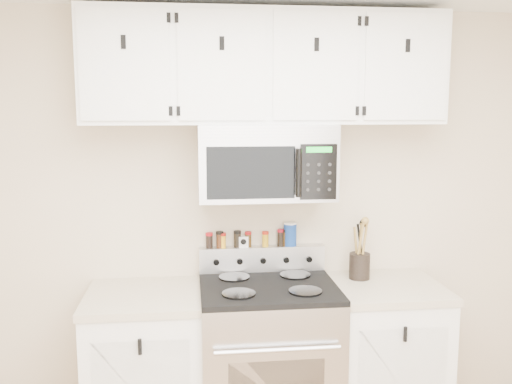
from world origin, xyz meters
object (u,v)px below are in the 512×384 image
(utensil_crock, at_px, (360,264))
(salt_canister, at_px, (290,234))
(range, at_px, (268,363))
(microwave, at_px, (266,162))

(utensil_crock, height_order, salt_canister, utensil_crock)
(salt_canister, bearing_deg, range, -121.35)
(salt_canister, bearing_deg, microwave, -137.79)
(range, xyz_separation_m, salt_canister, (0.17, 0.28, 0.69))
(utensil_crock, bearing_deg, range, -165.61)
(range, distance_m, utensil_crock, 0.79)
(microwave, relative_size, salt_canister, 5.28)
(salt_canister, bearing_deg, utensil_crock, -18.96)
(microwave, relative_size, utensil_crock, 2.12)
(range, xyz_separation_m, microwave, (0.00, 0.13, 1.14))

